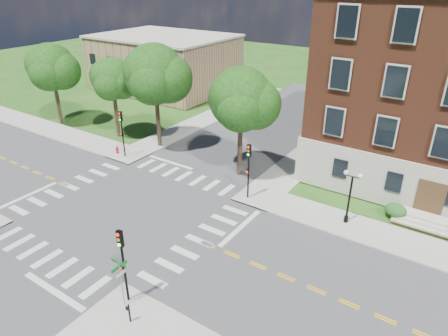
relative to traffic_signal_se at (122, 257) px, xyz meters
The scene contains 19 objects.
ground 10.54m from the traffic_signal_se, 136.69° to the left, with size 160.00×160.00×0.00m, color #1E5116.
road_ew 10.54m from the traffic_signal_se, 136.69° to the left, with size 90.00×12.00×0.01m, color #3D3D3F.
road_ns 10.54m from the traffic_signal_se, 136.69° to the left, with size 12.00×90.00×0.01m, color #3D3D3F.
sidewalk_ne 23.89m from the traffic_signal_se, 70.09° to the left, with size 34.00×34.00×0.12m.
sidewalk_nw 31.94m from the traffic_signal_se, 135.53° to the left, with size 34.00×34.00×0.12m.
crosswalk_east 7.59m from the traffic_signal_se, 90.93° to the left, with size 2.20×10.20×0.02m, color silver, non-canonical shape.
stop_bar_east 10.50m from the traffic_signal_se, 81.44° to the left, with size 0.40×5.50×0.00m, color silver.
secondary_building 47.13m from the traffic_signal_se, 128.47° to the left, with size 20.40×15.40×8.30m.
tree_a 33.94m from the traffic_signal_se, 150.01° to the left, with size 5.56×5.56×9.72m.
tree_b 26.93m from the traffic_signal_se, 138.21° to the left, with size 4.55×4.55×8.92m.
tree_c 23.44m from the traffic_signal_se, 127.48° to the left, with size 6.16×6.16×10.85m.
tree_d 18.05m from the traffic_signal_se, 100.42° to the left, with size 5.54×5.54×9.99m.
traffic_signal_se is the anchor object (origin of this frame).
traffic_signal_ne 13.88m from the traffic_signal_se, 91.04° to the left, with size 0.36×0.41×4.80m.
traffic_signal_nw 20.53m from the traffic_signal_se, 136.86° to the left, with size 0.36×0.41×4.80m.
twin_lamp_west 16.80m from the traffic_signal_se, 62.33° to the left, with size 1.36×0.36×4.23m.
street_sign_pole 0.97m from the traffic_signal_se, 73.02° to the right, with size 1.10×1.10×3.10m.
push_button_post 2.91m from the traffic_signal_se, 40.58° to the right, with size 0.14×0.21×1.20m.
fire_hydrant 21.73m from the traffic_signal_se, 138.86° to the left, with size 0.35×0.35×0.75m.
Camera 1 is at (21.52, -18.20, 17.11)m, focal length 32.00 mm.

